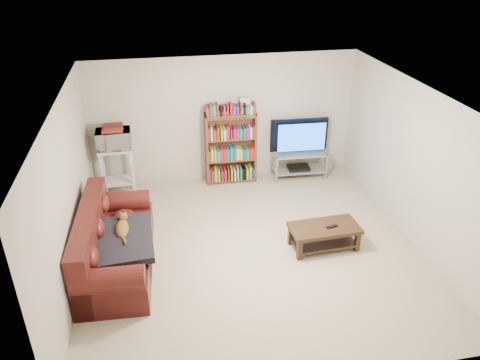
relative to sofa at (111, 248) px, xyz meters
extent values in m
plane|color=#C6B293|center=(2.05, 0.04, -0.33)|extent=(5.00, 5.00, 0.00)
plane|color=white|center=(2.05, 0.04, 2.07)|extent=(5.00, 5.00, 0.00)
plane|color=beige|center=(2.05, 2.54, 0.87)|extent=(5.00, 0.00, 5.00)
plane|color=beige|center=(2.05, -2.46, 0.87)|extent=(5.00, 0.00, 5.00)
plane|color=beige|center=(-0.45, 0.04, 0.87)|extent=(0.00, 5.00, 5.00)
plane|color=beige|center=(4.55, 0.04, 0.87)|extent=(0.00, 5.00, 5.00)
cube|color=#481512|center=(0.09, 0.00, -0.12)|extent=(1.04, 2.21, 0.41)
cube|color=#481512|center=(-0.25, 0.01, 0.15)|extent=(0.36, 2.18, 0.91)
cube|color=#481512|center=(0.04, -0.97, -0.06)|extent=(0.90, 0.28, 0.53)
cube|color=#481512|center=(0.13, 0.96, -0.06)|extent=(0.90, 0.28, 0.53)
cube|color=black|center=(0.18, -0.16, 0.22)|extent=(0.88, 1.12, 0.19)
cube|color=#301E11|center=(3.15, -0.11, 0.02)|extent=(1.07, 0.57, 0.06)
cube|color=#301E11|center=(3.15, -0.11, -0.23)|extent=(0.96, 0.51, 0.03)
cube|color=#301E11|center=(2.69, -0.34, -0.17)|extent=(0.07, 0.07, 0.32)
cube|color=#301E11|center=(3.62, -0.29, -0.17)|extent=(0.07, 0.07, 0.32)
cube|color=#301E11|center=(2.67, 0.07, -0.17)|extent=(0.07, 0.07, 0.32)
cube|color=#301E11|center=(3.60, 0.11, -0.17)|extent=(0.07, 0.07, 0.32)
cube|color=black|center=(3.24, -0.16, 0.07)|extent=(0.18, 0.08, 0.02)
cube|color=#999EA3|center=(3.48, 2.27, 0.18)|extent=(1.07, 0.52, 0.03)
cube|color=#999EA3|center=(3.48, 2.27, -0.18)|extent=(1.01, 0.49, 0.02)
cube|color=gray|center=(2.98, 2.08, -0.06)|extent=(0.05, 0.05, 0.52)
cube|color=gray|center=(3.97, 2.04, -0.06)|extent=(0.05, 0.05, 0.52)
cube|color=gray|center=(3.00, 2.49, -0.06)|extent=(0.05, 0.05, 0.52)
cube|color=gray|center=(3.98, 2.45, -0.06)|extent=(0.05, 0.05, 0.52)
imported|color=black|center=(3.48, 2.27, 0.52)|extent=(1.13, 0.20, 0.65)
cube|color=black|center=(3.48, 2.27, -0.14)|extent=(0.43, 0.31, 0.06)
cube|color=brown|center=(1.68, 2.35, 0.37)|extent=(0.05, 0.30, 1.38)
cube|color=brown|center=(2.60, 2.33, 0.37)|extent=(0.05, 0.30, 1.38)
cube|color=brown|center=(2.14, 2.34, 1.04)|extent=(0.96, 0.32, 0.03)
cube|color=maroon|center=(1.93, 2.35, 1.09)|extent=(0.28, 0.22, 0.07)
cube|color=silver|center=(0.04, 2.14, 0.61)|extent=(0.61, 0.45, 0.04)
cube|color=silver|center=(0.04, 2.14, -0.03)|extent=(0.55, 0.41, 0.03)
cube|color=silver|center=(-0.22, 1.95, 0.13)|extent=(0.05, 0.05, 0.92)
cube|color=silver|center=(0.30, 1.97, 0.13)|extent=(0.05, 0.05, 0.92)
cube|color=silver|center=(-0.23, 2.31, 0.13)|extent=(0.05, 0.05, 0.92)
cube|color=silver|center=(0.29, 2.32, 0.13)|extent=(0.05, 0.05, 0.92)
imported|color=silver|center=(0.04, 2.14, 0.80)|extent=(0.60, 0.42, 0.33)
cube|color=maroon|center=(0.04, 2.14, 0.99)|extent=(0.36, 0.31, 0.05)
camera|label=1|loc=(0.78, -5.68, 3.93)|focal=35.00mm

